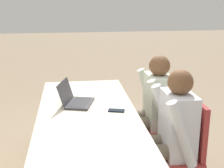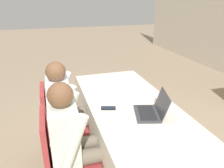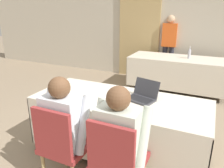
{
  "view_description": "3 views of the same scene",
  "coord_description": "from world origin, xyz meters",
  "views": [
    {
      "loc": [
        -2.5,
        0.13,
        1.72
      ],
      "look_at": [
        0.0,
        -0.21,
        0.99
      ],
      "focal_mm": 50.0,
      "sensor_mm": 36.0,
      "label": 1
    },
    {
      "loc": [
        1.82,
        -0.77,
        1.75
      ],
      "look_at": [
        0.0,
        -0.21,
        0.99
      ],
      "focal_mm": 35.0,
      "sensor_mm": 36.0,
      "label": 2
    },
    {
      "loc": [
        0.91,
        -2.15,
        1.73
      ],
      "look_at": [
        0.0,
        -0.21,
        0.99
      ],
      "focal_mm": 35.0,
      "sensor_mm": 36.0,
      "label": 3
    }
  ],
  "objects": [
    {
      "name": "paper_beside_laptop",
      "position": [
        0.83,
        0.22,
        0.74
      ],
      "size": [
        0.29,
        0.35,
        0.0
      ],
      "rotation": [
        0.0,
        0.0,
        -0.31
      ],
      "color": "white",
      "rests_on": "conference_table_near"
    },
    {
      "name": "paper_left_edge",
      "position": [
        -0.1,
        -0.03,
        0.74
      ],
      "size": [
        0.24,
        0.31,
        0.0
      ],
      "rotation": [
        0.0,
        0.0,
        0.09
      ],
      "color": "white",
      "rests_on": "conference_table_near"
    },
    {
      "name": "ground_plane",
      "position": [
        0.0,
        0.0,
        0.0
      ],
      "size": [
        24.0,
        24.0,
        0.0
      ],
      "primitive_type": "plane",
      "color": "gray"
    },
    {
      "name": "conference_table_near",
      "position": [
        0.0,
        0.0,
        0.57
      ],
      "size": [
        2.03,
        0.85,
        0.74
      ],
      "color": "beige",
      "rests_on": "ground_plane"
    },
    {
      "name": "chair_near_right",
      "position": [
        0.29,
        -0.73,
        0.5
      ],
      "size": [
        0.44,
        0.44,
        0.91
      ],
      "rotation": [
        0.0,
        0.0,
        3.14
      ],
      "color": "tan",
      "rests_on": "ground_plane"
    },
    {
      "name": "person_checkered_shirt",
      "position": [
        -0.29,
        -0.63,
        0.66
      ],
      "size": [
        0.5,
        0.52,
        1.17
      ],
      "rotation": [
        0.0,
        0.0,
        3.14
      ],
      "color": "#665B4C",
      "rests_on": "ground_plane"
    },
    {
      "name": "chair_near_left",
      "position": [
        -0.29,
        -0.73,
        0.5
      ],
      "size": [
        0.44,
        0.44,
        0.91
      ],
      "rotation": [
        0.0,
        0.0,
        3.14
      ],
      "color": "tan",
      "rests_on": "ground_plane"
    },
    {
      "name": "cell_phone",
      "position": [
        0.01,
        -0.25,
        0.74
      ],
      "size": [
        0.11,
        0.16,
        0.01
      ],
      "rotation": [
        0.0,
        0.0,
        -0.28
      ],
      "color": "black",
      "rests_on": "conference_table_near"
    },
    {
      "name": "person_white_shirt",
      "position": [
        0.29,
        -0.63,
        0.66
      ],
      "size": [
        0.5,
        0.52,
        1.17
      ],
      "rotation": [
        0.0,
        0.0,
        3.14
      ],
      "color": "#665B4C",
      "rests_on": "ground_plane"
    },
    {
      "name": "paper_centre_table",
      "position": [
        0.57,
        0.21,
        0.74
      ],
      "size": [
        0.25,
        0.32,
        0.0
      ],
      "rotation": [
        0.0,
        0.0,
        0.14
      ],
      "color": "white",
      "rests_on": "conference_table_near"
    },
    {
      "name": "laptop",
      "position": [
        0.23,
        0.1,
        0.78
      ],
      "size": [
        0.38,
        0.35,
        0.21
      ],
      "rotation": [
        0.0,
        0.0,
        -0.28
      ],
      "color": "#333338",
      "rests_on": "conference_table_near"
    }
  ]
}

